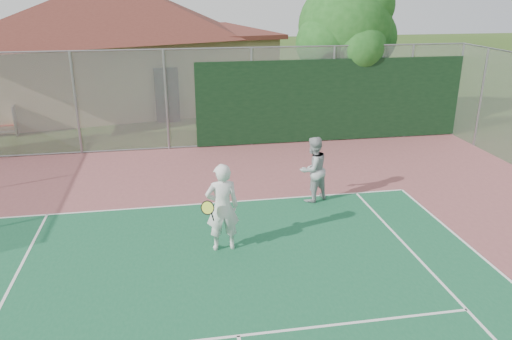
{
  "coord_description": "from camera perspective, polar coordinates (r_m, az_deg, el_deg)",
  "views": [
    {
      "loc": [
        -0.89,
        -0.33,
        5.4
      ],
      "look_at": [
        1.1,
        10.96,
        1.23
      ],
      "focal_mm": 35.0,
      "sensor_mm": 36.0,
      "label": 1
    }
  ],
  "objects": [
    {
      "name": "clubhouse",
      "position": [
        25.84,
        -15.56,
        14.45
      ],
      "size": [
        16.21,
        12.31,
        6.33
      ],
      "rotation": [
        0.0,
        0.0,
        0.19
      ],
      "color": "tan",
      "rests_on": "ground"
    },
    {
      "name": "player_grey_back",
      "position": [
        13.29,
        6.52,
        0.0
      ],
      "size": [
        1.07,
        0.99,
        1.77
      ],
      "rotation": [
        0.0,
        0.0,
        3.63
      ],
      "color": "#A8AAAD",
      "rests_on": "ground"
    },
    {
      "name": "player_white_front",
      "position": [
        10.71,
        -3.89,
        -4.37
      ],
      "size": [
        0.89,
        0.71,
        1.97
      ],
      "rotation": [
        0.0,
        0.0,
        3.18
      ],
      "color": "silver",
      "rests_on": "ground"
    },
    {
      "name": "tree",
      "position": [
        20.32,
        10.39,
        15.47
      ],
      "size": [
        4.26,
        4.04,
        5.94
      ],
      "color": "#361F13",
      "rests_on": "ground"
    },
    {
      "name": "back_fence",
      "position": [
        17.96,
        -0.16,
        8.0
      ],
      "size": [
        20.08,
        0.11,
        3.53
      ],
      "color": "gray",
      "rests_on": "ground"
    }
  ]
}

